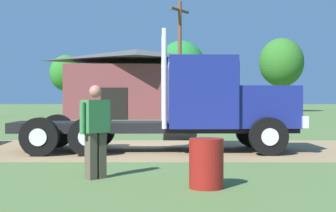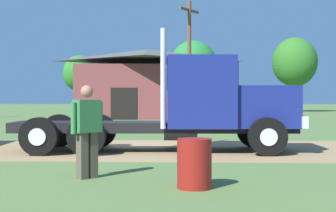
{
  "view_description": "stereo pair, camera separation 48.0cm",
  "coord_description": "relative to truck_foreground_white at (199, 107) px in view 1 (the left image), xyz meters",
  "views": [
    {
      "loc": [
        0.25,
        -14.34,
        1.52
      ],
      "look_at": [
        0.15,
        -0.35,
        1.28
      ],
      "focal_mm": 52.22,
      "sensor_mm": 36.0,
      "label": 1
    },
    {
      "loc": [
        0.73,
        -14.33,
        1.52
      ],
      "look_at": [
        0.15,
        -0.35,
        1.28
      ],
      "focal_mm": 52.22,
      "sensor_mm": 36.0,
      "label": 2
    }
  ],
  "objects": [
    {
      "name": "ground_plane",
      "position": [
        -1.02,
        0.5,
        -1.25
      ],
      "size": [
        200.0,
        200.0,
        0.0
      ],
      "primitive_type": "plane",
      "color": "#526D37"
    },
    {
      "name": "dirt_track",
      "position": [
        -1.02,
        0.5,
        -1.25
      ],
      "size": [
        120.0,
        5.86,
        0.01
      ],
      "primitive_type": "cube",
      "color": "#967952",
      "rests_on": "ground_plane"
    },
    {
      "name": "truck_foreground_white",
      "position": [
        0.0,
        0.0,
        0.0
      ],
      "size": [
        8.09,
        2.76,
        3.35
      ],
      "color": "black",
      "rests_on": "ground_plane"
    },
    {
      "name": "visitor_walking_mid",
      "position": [
        -2.19,
        -4.75,
        -0.29
      ],
      "size": [
        0.53,
        0.52,
        1.75
      ],
      "color": "#33723F",
      "rests_on": "ground_plane"
    },
    {
      "name": "steel_barrel",
      "position": [
        -0.19,
        -5.69,
        -0.84
      ],
      "size": [
        0.58,
        0.58,
        0.83
      ],
      "primitive_type": "cylinder",
      "color": "maroon",
      "rests_on": "ground_plane"
    },
    {
      "name": "shed_building",
      "position": [
        -3.38,
        23.28,
        1.26
      ],
      "size": [
        10.81,
        8.45,
        5.21
      ],
      "color": "brown",
      "rests_on": "ground_plane"
    },
    {
      "name": "utility_pole_far",
      "position": [
        -0.23,
        18.49,
        2.94
      ],
      "size": [
        1.29,
        1.94,
        7.89
      ],
      "color": "brown",
      "rests_on": "ground_plane"
    },
    {
      "name": "tree_left",
      "position": [
        -12.27,
        39.46,
        2.92
      ],
      "size": [
        3.61,
        3.61,
        6.19
      ],
      "color": "#513823",
      "rests_on": "ground_plane"
    },
    {
      "name": "tree_mid",
      "position": [
        0.21,
        34.32,
        3.25
      ],
      "size": [
        4.78,
        4.78,
        7.15
      ],
      "color": "#513823",
      "rests_on": "ground_plane"
    },
    {
      "name": "tree_right",
      "position": [
        11.01,
        38.54,
        4.02
      ],
      "size": [
        4.74,
        4.74,
        7.9
      ],
      "color": "#513823",
      "rests_on": "ground_plane"
    }
  ]
}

